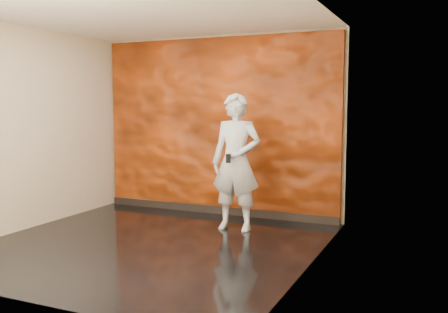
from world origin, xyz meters
The scene contains 5 objects.
room centered at (0.00, 0.00, 1.40)m, with size 4.02×4.02×2.81m.
feature_wall centered at (0.00, 1.96, 1.38)m, with size 3.90×0.06×2.75m, color #C0410B.
baseboard centered at (0.00, 1.92, 0.06)m, with size 3.90×0.04×0.12m, color black.
man centered at (0.68, 1.11, 0.94)m, with size 0.68×0.45×1.88m, color #8D929C.
phone centered at (0.67, 0.86, 1.01)m, with size 0.07×0.01×0.12m, color black.
Camera 1 is at (3.28, -5.14, 1.72)m, focal length 40.00 mm.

